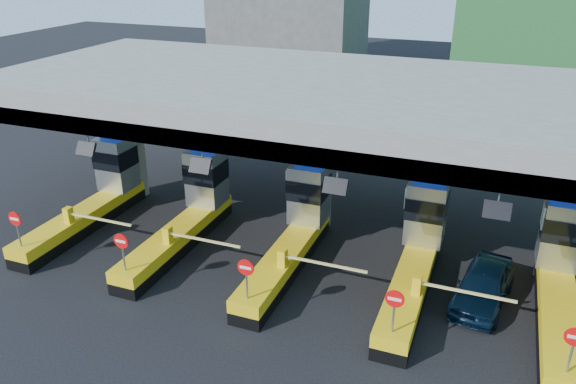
% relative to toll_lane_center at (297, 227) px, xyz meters
% --- Properties ---
extents(ground, '(120.00, 120.00, 0.00)m').
position_rel_toll_lane_center_xyz_m(ground, '(-0.00, -0.28, -1.40)').
color(ground, black).
rests_on(ground, ground).
extents(toll_canopy, '(28.00, 12.09, 7.00)m').
position_rel_toll_lane_center_xyz_m(toll_canopy, '(-0.00, 2.59, 4.74)').
color(toll_canopy, slate).
rests_on(toll_canopy, ground).
extents(toll_lane_far_left, '(4.43, 8.00, 4.16)m').
position_rel_toll_lane_center_xyz_m(toll_lane_far_left, '(-10.00, 0.00, 0.00)').
color(toll_lane_far_left, black).
rests_on(toll_lane_far_left, ground).
extents(toll_lane_left, '(4.43, 8.00, 4.16)m').
position_rel_toll_lane_center_xyz_m(toll_lane_left, '(-5.00, 0.00, 0.00)').
color(toll_lane_left, black).
rests_on(toll_lane_left, ground).
extents(toll_lane_center, '(4.43, 8.00, 4.16)m').
position_rel_toll_lane_center_xyz_m(toll_lane_center, '(0.00, 0.00, 0.00)').
color(toll_lane_center, black).
rests_on(toll_lane_center, ground).
extents(toll_lane_right, '(4.43, 8.00, 4.16)m').
position_rel_toll_lane_center_xyz_m(toll_lane_right, '(5.00, 0.00, 0.00)').
color(toll_lane_right, black).
rests_on(toll_lane_right, ground).
extents(toll_lane_far_right, '(4.43, 8.00, 4.16)m').
position_rel_toll_lane_center_xyz_m(toll_lane_far_right, '(10.00, 0.00, 0.00)').
color(toll_lane_far_right, black).
rests_on(toll_lane_far_right, ground).
extents(van, '(2.36, 4.46, 1.45)m').
position_rel_toll_lane_center_xyz_m(van, '(7.53, -0.67, -0.67)').
color(van, black).
rests_on(van, ground).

